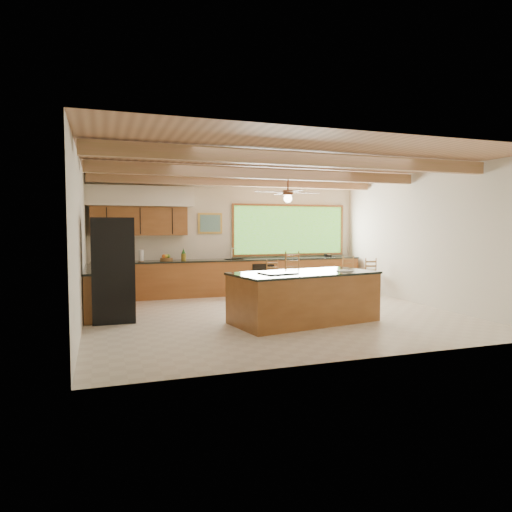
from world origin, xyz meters
name	(u,v)px	position (x,y,z in m)	size (l,w,h in m)	color
ground	(274,315)	(0.00, 0.00, 0.00)	(7.20, 7.20, 0.00)	beige
room_shell	(256,205)	(-0.17, 0.65, 2.21)	(7.27, 6.54, 3.02)	beige
counter_run	(206,279)	(-0.82, 2.52, 0.46)	(7.12, 3.10, 1.22)	brown
island	(304,297)	(0.27, -0.83, 0.47)	(2.84, 1.70, 0.95)	brown
refrigerator	(114,270)	(-3.05, 0.40, 0.96)	(0.77, 0.75, 1.93)	black
bar_stool_a	(290,271)	(1.00, 1.54, 0.70)	(0.43, 0.43, 1.19)	brown
bar_stool_b	(273,275)	(0.78, 2.08, 0.56)	(0.45, 0.45, 0.95)	brown
bar_stool_c	(348,270)	(3.06, 2.40, 0.58)	(0.43, 0.43, 0.98)	brown
bar_stool_d	(369,273)	(3.20, 1.55, 0.58)	(0.40, 0.40, 0.97)	brown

